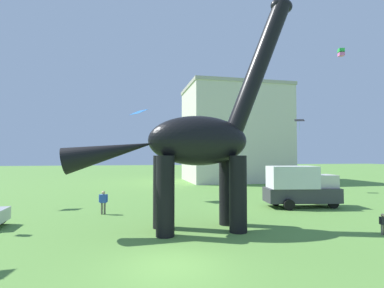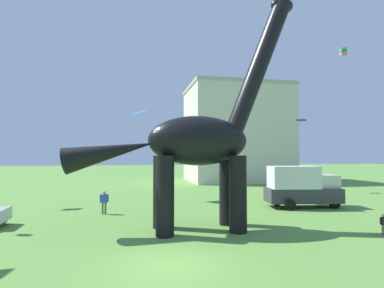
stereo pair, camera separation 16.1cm
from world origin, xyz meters
The scene contains 9 objects.
ground_plane centered at (0.00, 0.00, 0.00)m, with size 240.00×240.00×0.00m, color #5B8E3D.
dinosaur_sculpture centered at (2.14, 4.85, 4.83)m, with size 12.77×2.71×13.35m.
parked_box_truck centered at (11.62, 10.10, 1.65)m, with size 5.86×2.96×3.20m.
person_vendor_side centered at (11.09, 1.91, 0.65)m, with size 0.40×0.18×1.07m.
person_near_flyer centered at (-3.19, 10.39, 0.96)m, with size 0.59×0.26×1.59m.
kite_mid_left centered at (-0.65, 17.10, 8.09)m, with size 1.77×1.93×0.52m.
kite_trailing centered at (20.73, 16.43, 15.12)m, with size 0.68×0.68×0.79m.
kite_drifting centered at (17.66, 19.66, 8.09)m, with size 1.28×1.11×1.39m.
background_building_block centered at (15.21, 34.34, 7.58)m, with size 15.62×11.56×15.15m.
Camera 1 is at (-1.53, -10.85, 3.99)m, focal length 27.70 mm.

